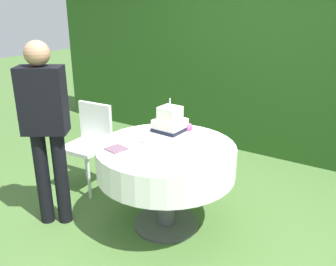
# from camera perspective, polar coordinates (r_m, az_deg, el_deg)

# --- Properties ---
(ground_plane) EXTENTS (20.00, 20.00, 0.00)m
(ground_plane) POSITION_cam_1_polar(r_m,az_deg,el_deg) (3.37, -0.27, -14.00)
(ground_plane) COLOR #476B33
(foliage_hedge) EXTENTS (6.41, 0.54, 2.50)m
(foliage_hedge) POSITION_cam_1_polar(r_m,az_deg,el_deg) (4.84, 14.72, 11.95)
(foliage_hedge) COLOR #234C19
(foliage_hedge) RESTS_ON ground_plane
(cake_table) EXTENTS (1.16, 1.16, 0.76)m
(cake_table) POSITION_cam_1_polar(r_m,az_deg,el_deg) (3.06, -0.29, -4.38)
(cake_table) COLOR #4C4C51
(cake_table) RESTS_ON ground_plane
(wedding_cake) EXTENTS (0.33, 0.33, 0.39)m
(wedding_cake) POSITION_cam_1_polar(r_m,az_deg,el_deg) (3.03, 0.35, 0.46)
(wedding_cake) COLOR white
(wedding_cake) RESTS_ON cake_table
(serving_plate_near) EXTENTS (0.10, 0.10, 0.01)m
(serving_plate_near) POSITION_cam_1_polar(r_m,az_deg,el_deg) (2.72, -6.59, -4.51)
(serving_plate_near) COLOR white
(serving_plate_near) RESTS_ON cake_table
(serving_plate_far) EXTENTS (0.12, 0.12, 0.01)m
(serving_plate_far) POSITION_cam_1_polar(r_m,az_deg,el_deg) (2.65, -2.10, -5.07)
(serving_plate_far) COLOR white
(serving_plate_far) RESTS_ON cake_table
(serving_plate_left) EXTENTS (0.14, 0.14, 0.01)m
(serving_plate_left) POSITION_cam_1_polar(r_m,az_deg,el_deg) (2.64, 4.28, -5.23)
(serving_plate_left) COLOR white
(serving_plate_left) RESTS_ON cake_table
(napkin_stack) EXTENTS (0.17, 0.17, 0.01)m
(napkin_stack) POSITION_cam_1_polar(r_m,az_deg,el_deg) (2.96, -8.09, -2.46)
(napkin_stack) COLOR #6B4C60
(napkin_stack) RESTS_ON cake_table
(garden_chair) EXTENTS (0.43, 0.43, 0.89)m
(garden_chair) POSITION_cam_1_polar(r_m,az_deg,el_deg) (3.86, -12.03, -0.77)
(garden_chair) COLOR white
(garden_chair) RESTS_ON ground_plane
(standing_person) EXTENTS (0.41, 0.37, 1.60)m
(standing_person) POSITION_cam_1_polar(r_m,az_deg,el_deg) (3.17, -18.58, 1.41)
(standing_person) COLOR black
(standing_person) RESTS_ON ground_plane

